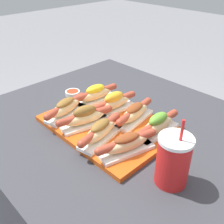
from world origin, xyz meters
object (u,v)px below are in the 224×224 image
object	(u,v)px
hot_dog_1	(85,117)
hot_dog_7	(158,125)
serving_tray	(108,125)
hot_dog_2	(100,131)
hot_dog_5	(114,103)
hot_dog_0	(66,108)
drink_cup	(173,160)
sauce_bowl	(73,93)
hot_dog_6	(135,113)
hot_dog_3	(127,144)
hot_dog_4	(96,94)

from	to	relation	value
hot_dog_1	hot_dog_7	xyz separation A→B (m)	(0.21, 0.15, -0.00)
serving_tray	hot_dog_2	bearing A→B (deg)	-57.94
hot_dog_2	hot_dog_5	distance (m)	0.19
hot_dog_0	hot_dog_7	bearing A→B (deg)	26.20
hot_dog_0	hot_dog_2	bearing A→B (deg)	-2.11
drink_cup	sauce_bowl	bearing A→B (deg)	168.97
hot_dog_2	hot_dog_6	xyz separation A→B (m)	(0.00, 0.17, -0.00)
hot_dog_3	serving_tray	bearing A→B (deg)	156.08
hot_dog_5	hot_dog_6	xyz separation A→B (m)	(0.11, 0.00, -0.00)
hot_dog_3	hot_dog_7	distance (m)	0.15
hot_dog_1	hot_dog_2	distance (m)	0.10
hot_dog_2	serving_tray	bearing A→B (deg)	122.06
serving_tray	hot_dog_6	xyz separation A→B (m)	(0.05, 0.08, 0.04)
hot_dog_2	hot_dog_4	xyz separation A→B (m)	(-0.21, 0.16, 0.00)
hot_dog_1	hot_dog_4	world-z (taller)	hot_dog_1
sauce_bowl	hot_dog_0	bearing A→B (deg)	-43.11
hot_dog_5	hot_dog_7	xyz separation A→B (m)	(0.21, -0.00, -0.00)
hot_dog_6	hot_dog_4	bearing A→B (deg)	-178.29
hot_dog_7	drink_cup	bearing A→B (deg)	-41.46
serving_tray	drink_cup	size ratio (longest dim) A/B	2.16
hot_dog_2	hot_dog_6	size ratio (longest dim) A/B	0.99
sauce_bowl	hot_dog_6	bearing A→B (deg)	3.22
hot_dog_6	drink_cup	distance (m)	0.30
hot_dog_6	hot_dog_0	bearing A→B (deg)	-142.36
hot_dog_0	hot_dog_5	size ratio (longest dim) A/B	0.98
serving_tray	hot_dog_6	world-z (taller)	hot_dog_6
hot_dog_0	sauce_bowl	bearing A→B (deg)	136.89
hot_dog_2	hot_dog_5	world-z (taller)	hot_dog_5
hot_dog_2	hot_dog_4	bearing A→B (deg)	142.56
hot_dog_6	hot_dog_2	bearing A→B (deg)	-90.46
hot_dog_6	sauce_bowl	size ratio (longest dim) A/B	3.31
hot_dog_1	hot_dog_6	bearing A→B (deg)	56.51
hot_dog_0	serving_tray	bearing A→B (deg)	26.33
hot_dog_4	hot_dog_0	bearing A→B (deg)	-88.31
hot_dog_2	hot_dog_5	size ratio (longest dim) A/B	0.99
serving_tray	drink_cup	xyz separation A→B (m)	(0.31, -0.06, 0.07)
serving_tray	hot_dog_0	bearing A→B (deg)	-153.67
hot_dog_3	hot_dog_2	bearing A→B (deg)	-172.69
hot_dog_2	hot_dog_6	distance (m)	0.17
hot_dog_5	hot_dog_4	bearing A→B (deg)	-178.78
hot_dog_0	hot_dog_3	world-z (taller)	hot_dog_0
hot_dog_0	hot_dog_4	distance (m)	0.15
hot_dog_4	drink_cup	size ratio (longest dim) A/B	1.04
hot_dog_1	hot_dog_2	xyz separation A→B (m)	(0.10, -0.02, -0.00)
hot_dog_6	serving_tray	bearing A→B (deg)	-122.63
hot_dog_6	hot_dog_7	xyz separation A→B (m)	(0.11, -0.00, 0.00)
hot_dog_0	hot_dog_5	distance (m)	0.19
hot_dog_0	hot_dog_3	bearing A→B (deg)	1.09
hot_dog_1	hot_dog_7	distance (m)	0.25
serving_tray	sauce_bowl	bearing A→B (deg)	168.11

